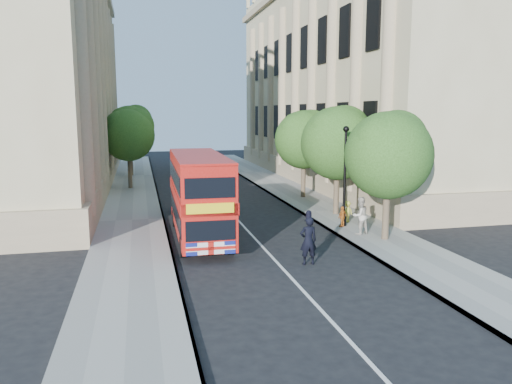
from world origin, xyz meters
TOP-DOWN VIEW (x-y plane):
  - ground at (0.00, 0.00)m, footprint 120.00×120.00m
  - pavement_right at (5.75, 10.00)m, footprint 3.50×80.00m
  - pavement_left at (-5.75, 10.00)m, footprint 3.50×80.00m
  - building_right at (13.80, 24.00)m, footprint 12.00×38.00m
  - building_left at (-13.80, 24.00)m, footprint 12.00×38.00m
  - tree_right_near at (5.84, 3.03)m, footprint 4.00×4.00m
  - tree_right_mid at (5.84, 9.03)m, footprint 4.20×4.20m
  - tree_right_far at (5.84, 15.03)m, footprint 4.00×4.00m
  - tree_left_far at (-5.96, 22.03)m, footprint 4.00×4.00m
  - tree_left_back at (-5.96, 30.03)m, footprint 4.20×4.20m
  - lamp_post at (5.00, 6.00)m, footprint 0.32×0.32m
  - double_decker_bus at (-2.56, 5.51)m, footprint 2.41×8.54m
  - box_van at (-2.03, 10.44)m, footprint 2.17×5.08m
  - police_constable at (1.13, 0.45)m, footprint 0.71×0.47m
  - woman_pedestrian at (5.04, 4.14)m, footprint 1.04×0.91m
  - child_a at (4.83, 5.77)m, footprint 0.67×0.54m
  - child_b at (5.49, 6.68)m, footprint 0.87×0.71m

SIDE VIEW (x-z plane):
  - ground at x=0.00m, z-range 0.00..0.00m
  - pavement_right at x=5.75m, z-range 0.00..0.12m
  - pavement_left at x=-5.75m, z-range 0.00..0.12m
  - child_a at x=4.83m, z-range 0.12..1.19m
  - child_b at x=5.49m, z-range 0.12..1.29m
  - police_constable at x=1.13m, z-range 0.00..1.92m
  - woman_pedestrian at x=5.04m, z-range 0.12..1.94m
  - box_van at x=-2.03m, z-range -0.03..2.84m
  - double_decker_bus at x=-2.56m, z-range 0.21..4.13m
  - lamp_post at x=5.00m, z-range -0.07..5.09m
  - tree_right_near at x=5.84m, z-range 1.21..7.29m
  - tree_right_far at x=5.84m, z-range 1.24..7.39m
  - tree_left_far at x=-5.96m, z-range 1.30..7.59m
  - tree_right_mid at x=5.84m, z-range 1.26..7.63m
  - tree_left_back at x=-5.96m, z-range 1.38..8.03m
  - building_right at x=13.80m, z-range 0.00..18.00m
  - building_left at x=-13.80m, z-range 0.00..18.00m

